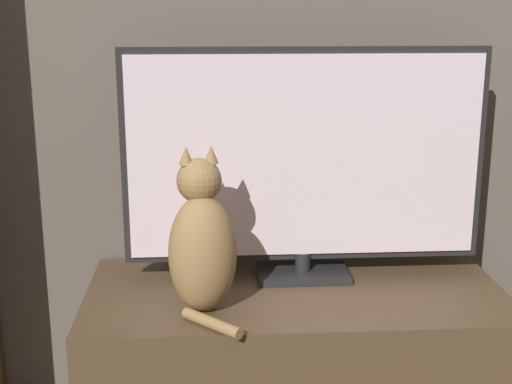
# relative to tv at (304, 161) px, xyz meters

# --- Properties ---
(tv_stand) EXTENTS (1.13, 0.55, 0.46)m
(tv_stand) POSITION_rel_tv_xyz_m (-0.03, -0.09, -0.56)
(tv_stand) COLOR brown
(tv_stand) RESTS_ON ground_plane
(tv) EXTENTS (0.99, 0.15, 0.64)m
(tv) POSITION_rel_tv_xyz_m (0.00, 0.00, 0.00)
(tv) COLOR black
(tv) RESTS_ON tv_stand
(cat) EXTENTS (0.19, 0.28, 0.42)m
(cat) POSITION_rel_tv_xyz_m (-0.28, -0.21, -0.16)
(cat) COLOR #997547
(cat) RESTS_ON tv_stand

